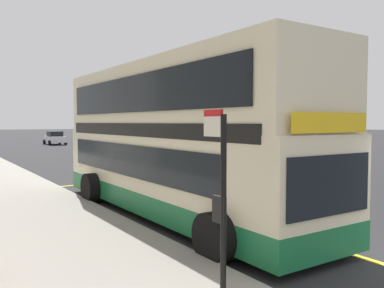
{
  "coord_description": "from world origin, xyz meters",
  "views": [
    {
      "loc": [
        -8.44,
        -3.22,
        2.72
      ],
      "look_at": [
        -0.63,
        8.68,
        1.96
      ],
      "focal_mm": 37.8,
      "sensor_mm": 36.0,
      "label": 1
    }
  ],
  "objects_px": {
    "bus_stop_sign": "(220,188)",
    "parked_car_navy_distant": "(106,144)",
    "parked_car_white_across": "(55,138)",
    "parked_car_grey_ahead": "(116,150)",
    "double_decker_bus": "(172,145)"
  },
  "relations": [
    {
      "from": "bus_stop_sign",
      "to": "parked_car_navy_distant",
      "type": "height_order",
      "value": "bus_stop_sign"
    },
    {
      "from": "bus_stop_sign",
      "to": "parked_car_white_across",
      "type": "height_order",
      "value": "bus_stop_sign"
    },
    {
      "from": "parked_car_white_across",
      "to": "parked_car_navy_distant",
      "type": "bearing_deg",
      "value": -89.21
    },
    {
      "from": "bus_stop_sign",
      "to": "parked_car_navy_distant",
      "type": "distance_m",
      "value": 31.22
    },
    {
      "from": "parked_car_white_across",
      "to": "bus_stop_sign",
      "type": "bearing_deg",
      "value": -102.05
    },
    {
      "from": "parked_car_grey_ahead",
      "to": "parked_car_white_across",
      "type": "height_order",
      "value": "same"
    },
    {
      "from": "bus_stop_sign",
      "to": "parked_car_grey_ahead",
      "type": "bearing_deg",
      "value": 71.11
    },
    {
      "from": "parked_car_grey_ahead",
      "to": "parked_car_white_across",
      "type": "relative_size",
      "value": 1.0
    },
    {
      "from": "bus_stop_sign",
      "to": "parked_car_grey_ahead",
      "type": "height_order",
      "value": "bus_stop_sign"
    },
    {
      "from": "parked_car_grey_ahead",
      "to": "parked_car_navy_distant",
      "type": "distance_m",
      "value": 8.08
    },
    {
      "from": "double_decker_bus",
      "to": "parked_car_grey_ahead",
      "type": "bearing_deg",
      "value": 72.82
    },
    {
      "from": "bus_stop_sign",
      "to": "double_decker_bus",
      "type": "bearing_deg",
      "value": 66.21
    },
    {
      "from": "bus_stop_sign",
      "to": "parked_car_grey_ahead",
      "type": "xyz_separation_m",
      "value": [
        7.49,
        21.88,
        -0.96
      ]
    },
    {
      "from": "parked_car_grey_ahead",
      "to": "parked_car_navy_distant",
      "type": "bearing_deg",
      "value": 70.8
    },
    {
      "from": "parked_car_navy_distant",
      "to": "parked_car_white_across",
      "type": "bearing_deg",
      "value": -86.15
    }
  ]
}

